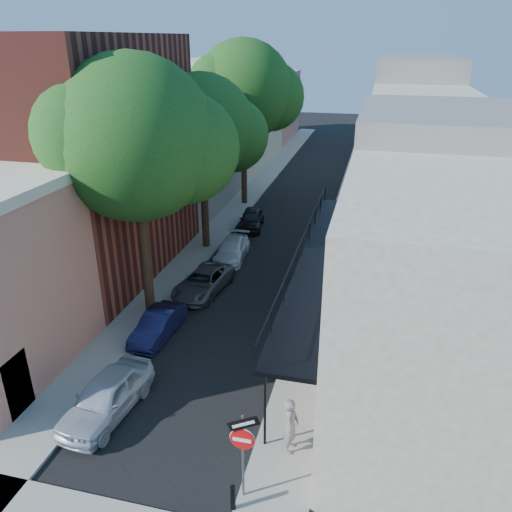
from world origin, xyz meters
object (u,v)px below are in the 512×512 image
Objects in this scene: oak_far at (250,92)px; parked_car_c at (203,282)px; bollard at (233,498)px; parked_car_a at (107,396)px; parked_car_d at (232,250)px; oak_near at (147,142)px; sign_post at (243,442)px; pedestrian at (291,425)px; oak_mid at (209,130)px; parked_car_e at (251,219)px; parked_car_b at (158,325)px.

oak_far is 2.87× the size of parked_car_c.
bollard is 5.90m from parked_car_a.
parked_car_d is at bearing 106.42° from bollard.
oak_near is 7.73m from parked_car_c.
sign_post is 0.72× the size of parked_car_c.
pedestrian is (6.35, -0.26, 0.35)m from parked_car_a.
parked_car_e is at bearing 69.20° from oak_mid.
bollard is 0.08× the size of oak_mid.
bollard is at bearing -108.56° from sign_post.
sign_post is at bearing -83.39° from parked_car_e.
oak_far is at bearing 102.60° from parked_car_c.
parked_car_d is (1.63, -1.47, -6.49)m from oak_mid.
parked_car_b is (-0.30, 4.86, -0.13)m from parked_car_a.
sign_post is 0.77× the size of parked_car_d.
parked_car_e is (-4.98, 21.52, 0.11)m from bollard.
parked_car_a is at bearing -83.28° from parked_car_b.
oak_mid is 9.12m from oak_far.
parked_car_a is 1.11× the size of parked_car_e.
bollard is at bearing -76.65° from oak_far.
oak_mid is 2.62× the size of parked_car_d.
sign_post is at bearing -58.24° from parked_car_c.
parked_car_c is 1.12× the size of parked_car_e.
oak_far is 16.80m from parked_car_c.
oak_mid is at bearing 28.72° from pedestrian.
parked_car_c is 2.23× the size of pedestrian.
oak_far reaches higher than parked_car_c.
parked_car_a is (-5.39, 2.25, -1.34)m from sign_post.
parked_car_c is at bearing -97.27° from parked_car_e.
parked_car_b is at bearing -99.38° from parked_car_e.
sign_post reaches higher than bollard.
parked_car_b is 4.34m from parked_car_c.
oak_near is at bearing -107.11° from parked_car_d.
parked_car_e is (1.38, -5.25, -7.63)m from oak_far.
oak_mid is 12.08m from parked_car_b.
parked_car_d is (-4.95, 15.79, -1.47)m from sign_post.
oak_far reaches higher than parked_car_a.
oak_far is at bearing 89.96° from oak_near.
oak_near is at bearing -89.63° from oak_mid.
oak_far reaches higher than parked_car_b.
parked_car_a is 2.20× the size of pedestrian.
sign_post is 0.25× the size of oak_far.
parked_car_e is (-5.14, 21.05, -1.41)m from sign_post.
pedestrian is at bearing -63.73° from oak_mid.
oak_far reaches higher than parked_car_d.
parked_car_d is at bearing -42.09° from oak_mid.
sign_post is 2.42m from pedestrian.
pedestrian is (0.96, 1.99, -0.98)m from sign_post.
oak_mid is at bearing 110.86° from sign_post.
sign_post is 3.74× the size of bollard.
pedestrian is (7.54, -15.27, -6.00)m from oak_mid.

